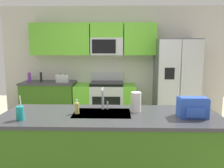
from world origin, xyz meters
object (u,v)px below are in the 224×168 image
bottle_purple (29,77)px  soap_dispenser (77,108)px  refrigerator (176,82)px  drink_cup_teal (20,113)px  sink_faucet (103,97)px  backpack (193,107)px  pepper_mill (41,77)px  range_oven (105,102)px  toaster (63,78)px  paper_towel_roll (136,102)px

bottle_purple → soap_dispenser: (1.54, -2.54, -0.03)m
refrigerator → drink_cup_teal: bearing=-130.8°
bottle_purple → soap_dispenser: size_ratio=1.18×
sink_faucet → backpack: size_ratio=0.88×
pepper_mill → bottle_purple: size_ratio=1.08×
refrigerator → bottle_purple: refrigerator is taller
drink_cup_teal → refrigerator: bearing=49.2°
pepper_mill → sink_faucet: (1.56, -2.32, 0.06)m
range_oven → soap_dispenser: 2.55m
toaster → soap_dispenser: 2.55m
bottle_purple → paper_towel_roll: size_ratio=0.84×
soap_dispenser → refrigerator: bearing=54.1°
toaster → paper_towel_roll: paper_towel_roll is taller
refrigerator → pepper_mill: size_ratio=8.54×
refrigerator → soap_dispenser: refrigerator is taller
sink_faucet → paper_towel_roll: (0.41, -0.06, -0.05)m
soap_dispenser → backpack: (1.33, -0.09, 0.05)m
range_oven → soap_dispenser: size_ratio=8.00×
range_oven → soap_dispenser: range_oven is taller
toaster → sink_faucet: (1.05, -2.27, 0.08)m
pepper_mill → drink_cup_teal: 2.84m
pepper_mill → sink_faucet: size_ratio=0.77×
sink_faucet → soap_dispenser: size_ratio=1.66×
refrigerator → sink_faucet: 2.68m
range_oven → toaster: bearing=-176.8°
range_oven → bottle_purple: bearing=178.3°
backpack → range_oven: bearing=113.7°
sink_faucet → bottle_purple: bearing=127.9°
pepper_mill → toaster: bearing=-5.6°
bottle_purple → drink_cup_teal: drink_cup_teal is taller
paper_towel_roll → backpack: paper_towel_roll is taller
sink_faucet → backpack: sink_faucet is taller
paper_towel_roll → backpack: (0.62, -0.20, -0.00)m
range_oven → refrigerator: bearing=-2.6°
range_oven → backpack: size_ratio=4.25×
drink_cup_teal → paper_towel_roll: size_ratio=1.13×
refrigerator → toaster: 2.50m
bottle_purple → backpack: 3.90m
pepper_mill → drink_cup_teal: bearing=-76.0°
pepper_mill → bottle_purple: bearing=169.4°
bottle_purple → drink_cup_teal: 2.97m
backpack → paper_towel_roll: bearing=161.9°
pepper_mill → soap_dispenser: size_ratio=1.27×
range_oven → refrigerator: size_ratio=0.74×
bottle_purple → soap_dispenser: bearing=-58.7°
refrigerator → paper_towel_roll: refrigerator is taller
toaster → backpack: bearing=-50.6°
refrigerator → paper_towel_roll: 2.54m
pepper_mill → paper_towel_roll: size_ratio=0.90×
range_oven → refrigerator: refrigerator is taller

